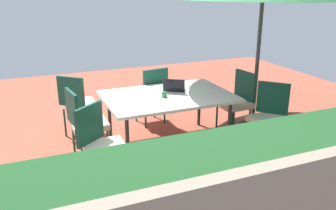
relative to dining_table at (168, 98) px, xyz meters
name	(u,v)px	position (x,y,z in m)	size (l,w,h in m)	color
ground_plane	(168,144)	(0.00, 0.00, -0.72)	(10.00, 10.00, 0.02)	#9E4C38
hedge_row	(286,202)	(0.00, 2.54, -0.15)	(6.30, 0.95, 1.11)	#1E4C23
dining_table	(168,98)	(0.00, 0.00, 0.00)	(1.81, 1.23, 0.76)	silver
chair_east	(84,121)	(1.21, 0.02, -0.15)	(0.49, 0.48, 0.98)	beige
chair_west	(237,99)	(-1.16, 0.03, -0.15)	(0.49, 0.48, 0.98)	beige
chair_southeast	(78,102)	(1.16, -0.82, -0.15)	(0.59, 0.59, 0.98)	beige
chair_northwest	(270,115)	(-1.19, 0.79, -0.15)	(0.59, 0.59, 0.98)	beige
chair_northeast	(101,143)	(1.16, 0.78, -0.15)	(0.58, 0.58, 0.98)	beige
chair_south	(152,93)	(-0.05, -0.83, -0.15)	(0.48, 0.49, 0.98)	beige
laptop	(174,89)	(-0.15, -0.11, 0.10)	(0.40, 0.38, 0.21)	gray
cup	(164,95)	(0.09, 0.09, 0.09)	(0.07, 0.07, 0.08)	#286B33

